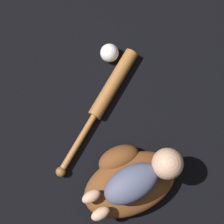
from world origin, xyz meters
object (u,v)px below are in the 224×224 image
Objects in this scene: baseball_glove at (128,181)px; baseball_bat at (106,96)px; baseball at (109,53)px; baby_figure at (142,178)px.

baseball_glove reaches higher than baseball_bat.
baseball_bat is 6.61× the size of baseball.
baseball_glove is at bearing -177.18° from baby_figure.
baby_figure is at bearing -72.07° from baseball_bat.
baseball is at bearing 94.38° from baseball_glove.
baseball_bat is (-0.10, 0.31, -0.11)m from baby_figure.
baseball_glove is 1.11× the size of baby_figure.
baseball_bat is at bearing 107.93° from baby_figure.
baseball is (0.02, 0.16, 0.01)m from baseball_bat.
baseball_bat is at bearing -97.79° from baseball.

